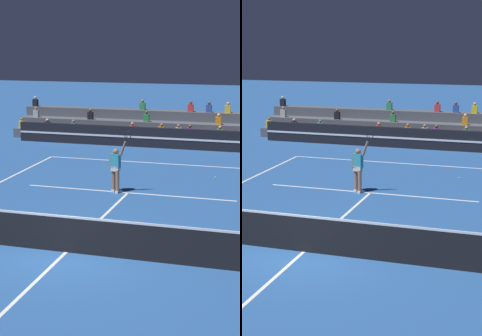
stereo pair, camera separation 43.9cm
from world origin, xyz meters
TOP-DOWN VIEW (x-y plane):
  - ground_plane at (0.00, 0.00)m, footprint 120.00×120.00m
  - court_lines at (0.00, 0.00)m, footprint 11.10×23.90m
  - tennis_net at (0.00, 0.00)m, footprint 12.00×0.10m
  - sponsor_banner_wall at (0.00, 15.73)m, footprint 18.00×0.26m
  - bleacher_stand at (0.01, 18.26)m, footprint 19.88×2.85m
  - tennis_player at (-0.46, 6.37)m, footprint 0.99×0.41m
  - tennis_ball at (2.95, 9.70)m, footprint 0.07×0.07m

SIDE VIEW (x-z plane):
  - ground_plane at x=0.00m, z-range 0.00..0.00m
  - court_lines at x=0.00m, z-range 0.00..0.01m
  - tennis_ball at x=2.95m, z-range 0.00..0.07m
  - tennis_net at x=0.00m, z-range -0.01..1.09m
  - sponsor_banner_wall at x=0.00m, z-range 0.00..1.10m
  - bleacher_stand at x=0.01m, z-range -0.49..1.79m
  - tennis_player at x=-0.46m, z-range -0.25..2.23m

